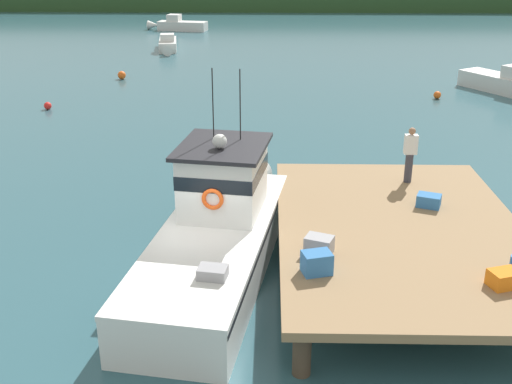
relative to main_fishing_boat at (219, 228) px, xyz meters
The scene contains 14 objects.
ground_plane 1.07m from the main_fishing_boat, 143.47° to the right, with size 200.00×200.00×0.00m, color #2D5660.
dock 4.52m from the main_fishing_boat, ahead, with size 6.00×9.00×1.20m.
main_fishing_boat is the anchor object (origin of this frame).
crate_stack_mid_dock 3.43m from the main_fishing_boat, 48.05° to the right, with size 0.60×0.44×0.47m, color #3370B2.
crate_single_far 5.57m from the main_fishing_boat, 10.77° to the left, with size 0.60×0.44×0.33m, color #3370B2.
crate_single_by_cleat 6.75m from the main_fishing_boat, 26.34° to the right, with size 0.60×0.44×0.34m, color orange.
crate_stack_near_edge 2.93m from the main_fishing_boat, 34.39° to the right, with size 0.60×0.44×0.40m, color #9E9EA3.
deckhand_by_the_boat 6.07m from the main_fishing_boat, 28.09° to the left, with size 0.36×0.22×1.63m.
moored_boat_outer_mooring 33.18m from the main_fishing_boat, 101.06° to the left, with size 1.78×4.99×1.25m.
moored_boat_near_channel 43.87m from the main_fishing_boat, 99.27° to the left, with size 5.59×2.20×1.40m.
moored_boat_far_right 23.78m from the main_fishing_boat, 53.67° to the left, with size 4.24×5.77×1.54m.
mooring_buoy_outer 23.56m from the main_fishing_boat, 108.63° to the left, with size 0.48×0.48×0.48m, color #EA5B19.
mooring_buoy_inshore 18.03m from the main_fishing_boat, 122.11° to the left, with size 0.36×0.36×0.36m, color red.
mooring_buoy_channel_marker 20.49m from the main_fishing_boat, 60.84° to the left, with size 0.39×0.39×0.39m, color #EA5B19.
Camera 1 is at (1.55, -13.80, 7.75)m, focal length 43.47 mm.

